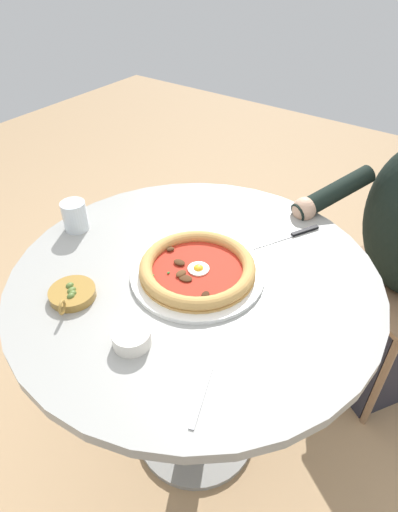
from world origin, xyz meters
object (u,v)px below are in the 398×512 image
pizza_on_plate (197,269)px  diner_person (396,273)px  steak_knife (296,234)px  ramekin_capers (132,337)px  olive_pan (72,294)px  fork_utensil (204,388)px  dining_table (195,316)px  water_glass (75,218)px

pizza_on_plate → diner_person: bearing=-32.0°
steak_knife → ramekin_capers: (-0.54, 0.10, 0.02)m
olive_pan → fork_utensil: 0.38m
olive_pan → diner_person: bearing=-34.2°
diner_person → fork_utensil: bearing=168.5°
ramekin_capers → fork_utensil: 0.18m
pizza_on_plate → olive_pan: size_ratio=2.66×
dining_table → diner_person: diner_person is taller
olive_pan → fork_utensil: size_ratio=0.74×
ramekin_capers → fork_utensil: bearing=-90.4°
dining_table → diner_person: size_ratio=0.80×
pizza_on_plate → water_glass: bearing=95.1°
pizza_on_plate → ramekin_capers: size_ratio=4.10×
pizza_on_plate → fork_utensil: size_ratio=1.97×
dining_table → pizza_on_plate: size_ratio=2.79×
water_glass → fork_utensil: bearing=-110.3°
pizza_on_plate → olive_pan: bearing=140.8°
dining_table → steak_knife: 0.35m
steak_knife → diner_person: 0.44m
dining_table → olive_pan: size_ratio=7.41×
diner_person → dining_table: bearing=147.4°
olive_pan → ramekin_capers: bearing=-95.8°
water_glass → diner_person: bearing=-50.5°
fork_utensil → pizza_on_plate: bearing=38.1°
steak_knife → olive_pan: olive_pan is taller
pizza_on_plate → diner_person: (0.58, -0.37, -0.24)m
dining_table → fork_utensil: (-0.25, -0.20, 0.15)m
pizza_on_plate → steak_knife: bearing=-22.3°
fork_utensil → diner_person: (0.83, -0.17, -0.22)m
water_glass → steak_knife: bearing=-57.2°
steak_knife → dining_table: bearing=156.4°
steak_knife → olive_pan: 0.60m
dining_table → pizza_on_plate: pizza_on_plate is taller
pizza_on_plate → ramekin_capers: bearing=-176.4°
dining_table → steak_knife: size_ratio=4.73×
fork_utensil → dining_table: bearing=39.2°
ramekin_capers → steak_knife: bearing=-10.9°
water_glass → olive_pan: water_glass is taller
pizza_on_plate → steak_knife: size_ratio=1.70×
dining_table → ramekin_capers: bearing=-174.5°
pizza_on_plate → diner_person: 0.73m
dining_table → fork_utensil: fork_utensil is taller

